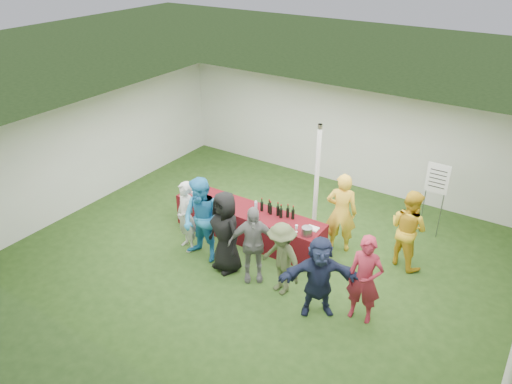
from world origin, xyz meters
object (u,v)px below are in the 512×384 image
Objects in this scene: dump_bucket at (307,231)px; customer_1 at (202,220)px; staff_back at (408,229)px; customer_3 at (252,244)px; staff_pourer at (341,212)px; customer_4 at (281,259)px; customer_0 at (186,216)px; customer_2 at (225,232)px; customer_5 at (319,276)px; wine_list_sign at (437,184)px; customer_6 at (365,280)px; serving_table at (249,224)px.

dump_bucket is 0.12× the size of customer_1.
staff_back is 4.26m from customer_1.
staff_back is 1.05× the size of customer_3.
customer_3 is at bearing 45.12° from staff_pourer.
dump_bucket is 1.03m from customer_4.
staff_pourer is 1.06× the size of staff_back.
staff_pourer is at bearing 31.70° from staff_back.
customer_0 is at bearing 15.60° from staff_pourer.
customer_2 is at bearing 2.77° from customer_1.
customer_2 reaches higher than customer_5.
customer_4 is (1.33, -0.03, -0.13)m from customer_2.
wine_list_sign is 1.51m from staff_back.
dump_bucket is 3.23m from wine_list_sign.
customer_6 is at bearing 21.06° from customer_2.
customer_6 is (1.29, -1.84, -0.06)m from staff_pourer.
customer_5 is (2.83, -0.20, -0.14)m from customer_1.
wine_list_sign is 1.18× the size of customer_4.
serving_table is at bearing 91.21° from customer_3.
staff_pourer is 1.14× the size of customer_5.
customer_2 is at bearing -78.07° from serving_table.
staff_back is at bearing 36.13° from customer_1.
customer_0 is (-4.32, -3.49, -0.50)m from wine_list_sign.
staff_back reaches higher than dump_bucket.
staff_pourer is 2.19m from customer_3.
customer_1 reaches higher than customer_2.
customer_6 is at bearing 7.17° from customer_1.
customer_3 is at bearing -53.19° from serving_table.
customer_6 is at bearing -93.49° from wine_list_sign.
staff_back reaches higher than customer_5.
serving_table is 1.48m from customer_0.
customer_5 is at bearing 92.47° from staff_back.
customer_4 reaches higher than serving_table.
customer_2 reaches higher than dump_bucket.
customer_2 is (-3.05, -2.19, 0.02)m from staff_back.
customer_5 is at bearing -104.19° from wine_list_sign.
staff_pourer reaches higher than customer_3.
staff_back is 2.51m from customer_5.
customer_3 is 0.69m from customer_4.
customer_0 is (-2.49, -0.87, -0.02)m from dump_bucket.
customer_0 is (-0.90, -1.09, 0.44)m from serving_table.
customer_5 is at bearing 1.68° from customer_1.
staff_back reaches higher than customer_0.
customer_5 is (0.87, -1.17, -0.03)m from dump_bucket.
customer_4 is 1.63m from customer_6.
wine_list_sign is (3.42, 2.40, 0.94)m from serving_table.
serving_table is 4.28m from wine_list_sign.
customer_0 is at bearing -141.03° from wine_list_sign.
customer_0 is at bearing -165.34° from customer_4.
customer_3 is (0.90, -1.21, 0.45)m from serving_table.
customer_4 is 0.95× the size of customer_5.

